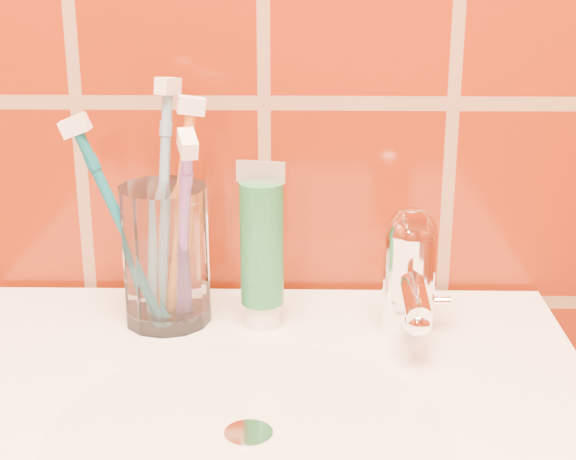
{
  "coord_description": "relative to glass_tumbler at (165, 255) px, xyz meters",
  "views": [
    {
      "loc": [
        0.04,
        0.35,
        1.21
      ],
      "look_at": [
        0.03,
        1.08,
        0.95
      ],
      "focal_mm": 55.0,
      "sensor_mm": 36.0,
      "label": 1
    }
  ],
  "objects": [
    {
      "name": "faucet",
      "position": [
        0.22,
        -0.02,
        -0.0
      ],
      "size": [
        0.05,
        0.11,
        0.12
      ],
      "color": "white",
      "rests_on": "pedestal_sink"
    },
    {
      "name": "toothbrush_1",
      "position": [
        0.02,
        -0.03,
        0.03
      ],
      "size": [
        0.1,
        0.18,
        0.23
      ],
      "primitive_type": null,
      "rotation": [
        0.41,
        0.0,
        0.31
      ],
      "color": "#74489C",
      "rests_on": "glass_tumbler"
    },
    {
      "name": "toothbrush_0",
      "position": [
        0.01,
        0.01,
        0.04
      ],
      "size": [
        0.07,
        0.07,
        0.22
      ],
      "primitive_type": null,
      "rotation": [
        0.15,
        0.0,
        1.79
      ],
      "color": "orange",
      "rests_on": "glass_tumbler"
    },
    {
      "name": "toothbrush_3",
      "position": [
        -0.0,
        0.02,
        0.05
      ],
      "size": [
        0.07,
        0.09,
        0.24
      ],
      "primitive_type": null,
      "rotation": [
        0.14,
        0.0,
        2.66
      ],
      "color": "#699BBB",
      "rests_on": "glass_tumbler"
    },
    {
      "name": "toothpaste_tube",
      "position": [
        0.09,
        -0.01,
        0.01
      ],
      "size": [
        0.04,
        0.04,
        0.16
      ],
      "rotation": [
        0.0,
        0.0,
        -0.17
      ],
      "color": "white",
      "rests_on": "pedestal_sink"
    },
    {
      "name": "toothbrush_2",
      "position": [
        -0.04,
        -0.01,
        0.03
      ],
      "size": [
        0.1,
        0.1,
        0.2
      ],
      "primitive_type": null,
      "rotation": [
        0.37,
        0.0,
        -1.6
      ],
      "color": "#0D5E73",
      "rests_on": "glass_tumbler"
    },
    {
      "name": "glass_tumbler",
      "position": [
        0.0,
        0.0,
        0.0
      ],
      "size": [
        0.11,
        0.11,
        0.13
      ],
      "primitive_type": "cylinder",
      "rotation": [
        0.0,
        0.0,
        0.4
      ],
      "color": "white",
      "rests_on": "pedestal_sink"
    }
  ]
}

